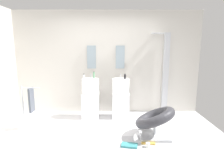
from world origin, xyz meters
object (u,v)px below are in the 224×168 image
at_px(magazine_teal, 129,145).
at_px(coffee_mug, 148,145).
at_px(towel_rack, 30,101).
at_px(pedestal_sink_left, 91,98).
at_px(soap_bottle_green, 94,75).
at_px(soap_bottle_black, 125,77).
at_px(magazine_ochre, 148,142).
at_px(pedestal_sink_right, 121,98).
at_px(shower_column, 165,72).
at_px(lounge_chair, 155,120).
at_px(soap_bottle_white, 84,77).

height_order(magazine_teal, coffee_mug, coffee_mug).
bearing_deg(towel_rack, magazine_teal, -19.87).
xyz_separation_m(pedestal_sink_left, soap_bottle_green, (0.08, 0.09, 0.55)).
height_order(coffee_mug, soap_bottle_black, soap_bottle_black).
relative_size(pedestal_sink_left, magazine_ochre, 4.34).
distance_m(towel_rack, coffee_mug, 2.46).
distance_m(pedestal_sink_left, pedestal_sink_right, 0.73).
xyz_separation_m(coffee_mug, soap_bottle_black, (-0.30, 1.47, 0.96)).
distance_m(shower_column, magazine_ochre, 2.13).
bearing_deg(towel_rack, pedestal_sink_left, 32.90).
xyz_separation_m(pedestal_sink_right, coffee_mug, (0.40, -1.49, -0.43)).
relative_size(coffee_mug, soap_bottle_black, 0.66).
xyz_separation_m(pedestal_sink_right, towel_rack, (-1.88, -0.74, 0.14)).
bearing_deg(coffee_mug, pedestal_sink_right, 104.92).
bearing_deg(soap_bottle_black, soap_bottle_green, 171.51).
distance_m(lounge_chair, magazine_ochre, 0.44).
distance_m(coffee_mug, soap_bottle_white, 2.16).
bearing_deg(pedestal_sink_left, pedestal_sink_right, 0.00).
height_order(shower_column, soap_bottle_white, shower_column).
bearing_deg(soap_bottle_white, coffee_mug, -49.15).
xyz_separation_m(magazine_ochre, coffee_mug, (-0.04, -0.15, 0.03)).
xyz_separation_m(pedestal_sink_right, soap_bottle_white, (-0.87, -0.03, 0.53)).
height_order(pedestal_sink_left, magazine_teal, pedestal_sink_left).
height_order(magazine_ochre, soap_bottle_black, soap_bottle_black).
relative_size(pedestal_sink_right, lounge_chair, 1.02).
distance_m(magazine_teal, coffee_mug, 0.32).
bearing_deg(pedestal_sink_left, soap_bottle_white, -169.49).
bearing_deg(pedestal_sink_right, coffee_mug, -75.08).
height_order(pedestal_sink_left, soap_bottle_green, soap_bottle_green).
xyz_separation_m(pedestal_sink_right, magazine_teal, (0.08, -1.45, -0.46)).
bearing_deg(lounge_chair, soap_bottle_black, 114.64).
bearing_deg(shower_column, soap_bottle_black, -159.52).
xyz_separation_m(shower_column, coffee_mug, (-0.75, -1.86, -1.03)).
bearing_deg(magazine_teal, magazine_ochre, 29.78).
relative_size(lounge_chair, soap_bottle_white, 8.25).
height_order(shower_column, magazine_teal, shower_column).
bearing_deg(magazine_teal, towel_rack, 171.60).
distance_m(pedestal_sink_right, soap_bottle_green, 0.85).
bearing_deg(towel_rack, shower_column, 20.28).
distance_m(magazine_teal, soap_bottle_green, 1.98).
height_order(lounge_chair, magazine_ochre, lounge_chair).
height_order(shower_column, soap_bottle_green, shower_column).
bearing_deg(pedestal_sink_right, lounge_chair, -61.63).
height_order(shower_column, towel_rack, shower_column).
relative_size(lounge_chair, soap_bottle_black, 8.54).
bearing_deg(coffee_mug, shower_column, 68.11).
bearing_deg(towel_rack, magazine_ochre, -14.39).
distance_m(lounge_chair, magazine_teal, 0.70).
bearing_deg(lounge_chair, shower_column, 69.34).
bearing_deg(towel_rack, pedestal_sink_right, 21.64).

